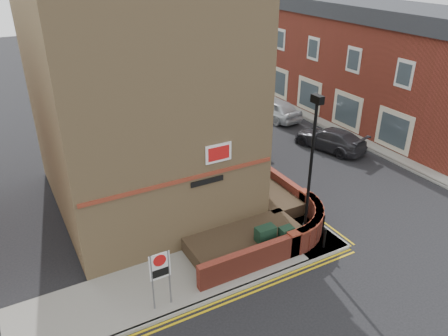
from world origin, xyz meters
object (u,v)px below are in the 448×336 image
utility_cabinet_large (265,240)px  zone_sign (160,270)px  silver_car_near (242,135)px  lamppost (310,172)px

utility_cabinet_large → zone_sign: 4.86m
zone_sign → silver_car_near: bearing=48.3°
lamppost → zone_sign: lamppost is taller
lamppost → utility_cabinet_large: 3.24m
utility_cabinet_large → silver_car_near: bearing=64.1°
lamppost → zone_sign: (-6.60, -0.70, -1.70)m
utility_cabinet_large → zone_sign: (-4.70, -0.80, 0.92)m
utility_cabinet_large → silver_car_near: size_ratio=0.26×
utility_cabinet_large → silver_car_near: silver_car_near is taller
lamppost → zone_sign: size_ratio=2.86×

